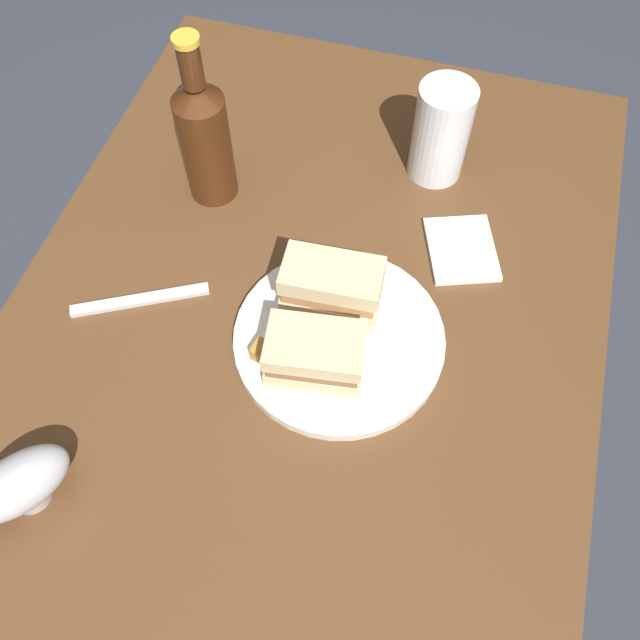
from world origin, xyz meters
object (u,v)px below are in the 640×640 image
at_px(napkin, 461,249).
at_px(pint_glass, 440,137).
at_px(plate, 339,339).
at_px(sandwich_half_left, 332,286).
at_px(fork, 140,300).
at_px(gravy_boat, 17,485).
at_px(cider_bottle, 205,137).
at_px(sandwich_half_right, 315,354).

bearing_deg(napkin, pint_glass, 25.60).
relative_size(plate, sandwich_half_left, 2.09).
relative_size(plate, fork, 1.47).
xyz_separation_m(sandwich_half_left, pint_glass, (0.28, -0.08, 0.01)).
relative_size(pint_glass, napkin, 1.34).
height_order(plate, napkin, plate).
distance_m(pint_glass, napkin, 0.16).
height_order(sandwich_half_left, gravy_boat, sandwich_half_left).
xyz_separation_m(gravy_boat, fork, (0.27, -0.01, -0.04)).
bearing_deg(fork, gravy_boat, 59.52).
relative_size(gravy_boat, cider_bottle, 0.52).
distance_m(sandwich_half_left, napkin, 0.21).
bearing_deg(fork, sandwich_half_right, 143.99).
bearing_deg(plate, gravy_boat, 135.87).
bearing_deg(plate, pint_glass, -9.94).
bearing_deg(gravy_boat, plate, -44.13).
bearing_deg(sandwich_half_left, gravy_boat, 142.52).
bearing_deg(cider_bottle, gravy_boat, 175.77).
bearing_deg(cider_bottle, pint_glass, -66.83).
bearing_deg(fork, sandwich_half_left, 165.69).
xyz_separation_m(sandwich_half_left, gravy_boat, (-0.33, 0.25, -0.01)).
bearing_deg(cider_bottle, plate, -128.93).
distance_m(sandwich_half_left, gravy_boat, 0.42).
relative_size(sandwich_half_right, gravy_boat, 0.94).
xyz_separation_m(plate, gravy_boat, (-0.29, 0.28, 0.03)).
height_order(sandwich_half_right, fork, sandwich_half_right).
relative_size(sandwich_half_right, fork, 0.69).
bearing_deg(fork, napkin, 179.03).
distance_m(pint_glass, gravy_boat, 0.70).
xyz_separation_m(plate, cider_bottle, (0.20, 0.24, 0.09)).
distance_m(sandwich_half_right, cider_bottle, 0.34).
height_order(sandwich_half_left, napkin, sandwich_half_left).
bearing_deg(plate, sandwich_half_left, 26.77).
relative_size(cider_bottle, napkin, 2.32).
distance_m(sandwich_half_right, fork, 0.26).
bearing_deg(gravy_boat, cider_bottle, -4.23).
xyz_separation_m(napkin, fork, (-0.20, 0.39, -0.00)).
bearing_deg(sandwich_half_left, pint_glass, -16.03).
bearing_deg(pint_glass, fork, 136.24).
bearing_deg(napkin, sandwich_half_right, 149.13).
height_order(plate, cider_bottle, cider_bottle).
relative_size(cider_bottle, fork, 1.42).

